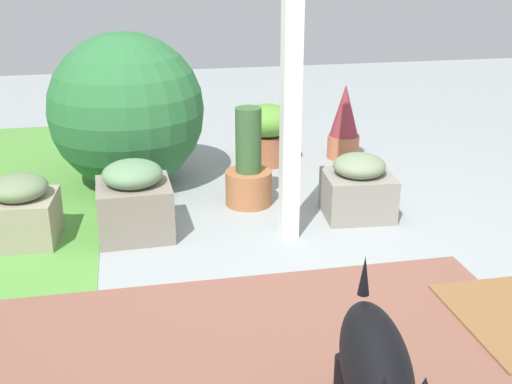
{
  "coord_description": "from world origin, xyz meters",
  "views": [
    {
      "loc": [
        -2.97,
        0.78,
        1.59
      ],
      "look_at": [
        0.22,
        0.13,
        0.35
      ],
      "focal_mm": 44.97,
      "sensor_mm": 36.0,
      "label": 1
    }
  ],
  "objects_px": {
    "dog": "(378,373)",
    "terracotta_pot_spiky": "(344,123)",
    "stone_planter_nearest": "(358,187)",
    "terracotta_pot_tall": "(249,171)",
    "doormat": "(512,321)",
    "terracotta_pot_broad": "(266,130)",
    "stone_planter_mid": "(134,201)",
    "stone_planter_far": "(22,210)",
    "porch_pillar": "(293,20)",
    "round_shrub": "(127,111)"
  },
  "relations": [
    {
      "from": "dog",
      "to": "terracotta_pot_spiky",
      "type": "bearing_deg",
      "value": -16.87
    },
    {
      "from": "stone_planter_nearest",
      "to": "terracotta_pot_tall",
      "type": "relative_size",
      "value": 0.69
    },
    {
      "from": "terracotta_pot_tall",
      "to": "doormat",
      "type": "bearing_deg",
      "value": -151.68
    },
    {
      "from": "terracotta_pot_spiky",
      "to": "terracotta_pot_broad",
      "type": "height_order",
      "value": "terracotta_pot_spiky"
    },
    {
      "from": "stone_planter_mid",
      "to": "stone_planter_far",
      "type": "distance_m",
      "value": 0.63
    },
    {
      "from": "doormat",
      "to": "terracotta_pot_tall",
      "type": "bearing_deg",
      "value": 28.32
    },
    {
      "from": "porch_pillar",
      "to": "stone_planter_nearest",
      "type": "relative_size",
      "value": 5.54
    },
    {
      "from": "stone_planter_nearest",
      "to": "terracotta_pot_tall",
      "type": "bearing_deg",
      "value": 62.72
    },
    {
      "from": "porch_pillar",
      "to": "round_shrub",
      "type": "xyz_separation_m",
      "value": [
        1.09,
        0.89,
        -0.7
      ]
    },
    {
      "from": "stone_planter_mid",
      "to": "doormat",
      "type": "distance_m",
      "value": 2.11
    },
    {
      "from": "round_shrub",
      "to": "doormat",
      "type": "relative_size",
      "value": 1.49
    },
    {
      "from": "stone_planter_nearest",
      "to": "terracotta_pot_spiky",
      "type": "relative_size",
      "value": 0.75
    },
    {
      "from": "stone_planter_nearest",
      "to": "round_shrub",
      "type": "height_order",
      "value": "round_shrub"
    },
    {
      "from": "stone_planter_mid",
      "to": "dog",
      "type": "xyz_separation_m",
      "value": [
        -1.95,
        -0.73,
        0.12
      ]
    },
    {
      "from": "terracotta_pot_broad",
      "to": "round_shrub",
      "type": "bearing_deg",
      "value": 103.32
    },
    {
      "from": "terracotta_pot_broad",
      "to": "dog",
      "type": "xyz_separation_m",
      "value": [
        -3.1,
        0.31,
        0.06
      ]
    },
    {
      "from": "terracotta_pot_tall",
      "to": "terracotta_pot_broad",
      "type": "relative_size",
      "value": 1.37
    },
    {
      "from": "terracotta_pot_broad",
      "to": "stone_planter_nearest",
      "type": "bearing_deg",
      "value": -162.99
    },
    {
      "from": "porch_pillar",
      "to": "terracotta_pot_broad",
      "type": "relative_size",
      "value": 5.21
    },
    {
      "from": "stone_planter_mid",
      "to": "terracotta_pot_spiky",
      "type": "xyz_separation_m",
      "value": [
        1.18,
        -1.68,
        0.07
      ]
    },
    {
      "from": "dog",
      "to": "doormat",
      "type": "height_order",
      "value": "dog"
    },
    {
      "from": "stone_planter_nearest",
      "to": "round_shrub",
      "type": "relative_size",
      "value": 0.42
    },
    {
      "from": "round_shrub",
      "to": "terracotta_pot_spiky",
      "type": "bearing_deg",
      "value": -80.38
    },
    {
      "from": "stone_planter_far",
      "to": "dog",
      "type": "bearing_deg",
      "value": -145.59
    },
    {
      "from": "stone_planter_nearest",
      "to": "terracotta_pot_spiky",
      "type": "xyz_separation_m",
      "value": [
        1.16,
        -0.3,
        0.1
      ]
    },
    {
      "from": "round_shrub",
      "to": "dog",
      "type": "relative_size",
      "value": 1.29
    },
    {
      "from": "terracotta_pot_tall",
      "to": "dog",
      "type": "distance_m",
      "value": 2.3
    },
    {
      "from": "stone_planter_nearest",
      "to": "doormat",
      "type": "distance_m",
      "value": 1.37
    },
    {
      "from": "stone_planter_mid",
      "to": "stone_planter_far",
      "type": "bearing_deg",
      "value": 87.22
    },
    {
      "from": "terracotta_pot_tall",
      "to": "stone_planter_far",
      "type": "bearing_deg",
      "value": 102.88
    },
    {
      "from": "stone_planter_mid",
      "to": "stone_planter_far",
      "type": "height_order",
      "value": "stone_planter_mid"
    },
    {
      "from": "porch_pillar",
      "to": "dog",
      "type": "bearing_deg",
      "value": 175.01
    },
    {
      "from": "stone_planter_nearest",
      "to": "dog",
      "type": "bearing_deg",
      "value": 161.68
    },
    {
      "from": "dog",
      "to": "terracotta_pot_tall",
      "type": "bearing_deg",
      "value": -0.42
    },
    {
      "from": "porch_pillar",
      "to": "stone_planter_mid",
      "type": "xyz_separation_m",
      "value": [
        0.19,
        0.88,
        -1.02
      ]
    },
    {
      "from": "porch_pillar",
      "to": "terracotta_pot_tall",
      "type": "bearing_deg",
      "value": 14.29
    },
    {
      "from": "stone_planter_mid",
      "to": "doormat",
      "type": "relative_size",
      "value": 0.64
    },
    {
      "from": "stone_planter_far",
      "to": "terracotta_pot_spiky",
      "type": "height_order",
      "value": "terracotta_pot_spiky"
    },
    {
      "from": "terracotta_pot_spiky",
      "to": "doormat",
      "type": "height_order",
      "value": "terracotta_pot_spiky"
    },
    {
      "from": "terracotta_pot_spiky",
      "to": "dog",
      "type": "height_order",
      "value": "terracotta_pot_spiky"
    },
    {
      "from": "terracotta_pot_spiky",
      "to": "stone_planter_far",
      "type": "bearing_deg",
      "value": 116.46
    },
    {
      "from": "porch_pillar",
      "to": "stone_planter_nearest",
      "type": "xyz_separation_m",
      "value": [
        0.21,
        -0.5,
        -1.05
      ]
    },
    {
      "from": "terracotta_pot_tall",
      "to": "porch_pillar",
      "type": "bearing_deg",
      "value": -165.71
    },
    {
      "from": "stone_planter_mid",
      "to": "stone_planter_far",
      "type": "relative_size",
      "value": 1.11
    },
    {
      "from": "stone_planter_far",
      "to": "round_shrub",
      "type": "bearing_deg",
      "value": -35.77
    },
    {
      "from": "stone_planter_far",
      "to": "doormat",
      "type": "bearing_deg",
      "value": -120.71
    },
    {
      "from": "terracotta_pot_spiky",
      "to": "terracotta_pot_tall",
      "type": "height_order",
      "value": "terracotta_pot_tall"
    },
    {
      "from": "round_shrub",
      "to": "terracotta_pot_broad",
      "type": "xyz_separation_m",
      "value": [
        0.25,
        -1.05,
        -0.26
      ]
    },
    {
      "from": "terracotta_pot_spiky",
      "to": "terracotta_pot_tall",
      "type": "xyz_separation_m",
      "value": [
        -0.83,
        0.93,
        -0.05
      ]
    },
    {
      "from": "stone_planter_mid",
      "to": "terracotta_pot_tall",
      "type": "distance_m",
      "value": 0.82
    }
  ]
}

